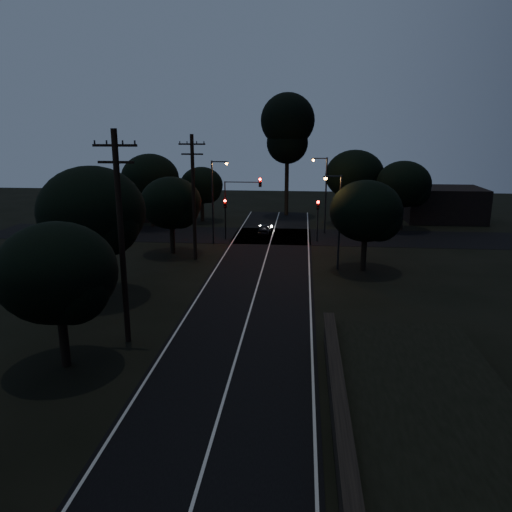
{
  "coord_description": "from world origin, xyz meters",
  "views": [
    {
      "loc": [
        3.1,
        -8.86,
        11.07
      ],
      "look_at": [
        0.0,
        24.0,
        2.5
      ],
      "focal_mm": 35.0,
      "sensor_mm": 36.0,
      "label": 1
    }
  ],
  "objects_px": {
    "streetlight_a": "(214,196)",
    "car": "(264,229)",
    "utility_pole_mid": "(121,236)",
    "tall_pine": "(288,128)",
    "signal_right": "(318,213)",
    "streetlight_b": "(324,190)",
    "utility_pole_far": "(194,196)",
    "signal_left": "(225,212)",
    "signal_mast": "(242,197)",
    "streetlight_c": "(338,216)"
  },
  "relations": [
    {
      "from": "utility_pole_far",
      "to": "car",
      "type": "xyz_separation_m",
      "value": [
        5.1,
        11.09,
        -4.96
      ]
    },
    {
      "from": "signal_left",
      "to": "signal_right",
      "type": "bearing_deg",
      "value": 0.0
    },
    {
      "from": "utility_pole_mid",
      "to": "utility_pole_far",
      "type": "bearing_deg",
      "value": 90.0
    },
    {
      "from": "signal_left",
      "to": "signal_mast",
      "type": "relative_size",
      "value": 0.66
    },
    {
      "from": "signal_left",
      "to": "tall_pine",
      "type": "bearing_deg",
      "value": 69.54
    },
    {
      "from": "car",
      "to": "signal_mast",
      "type": "bearing_deg",
      "value": 59.79
    },
    {
      "from": "streetlight_b",
      "to": "signal_right",
      "type": "bearing_deg",
      "value": -100.0
    },
    {
      "from": "signal_right",
      "to": "utility_pole_far",
      "type": "bearing_deg",
      "value": -143.0
    },
    {
      "from": "car",
      "to": "utility_pole_far",
      "type": "bearing_deg",
      "value": 68.13
    },
    {
      "from": "utility_pole_mid",
      "to": "signal_right",
      "type": "bearing_deg",
      "value": 67.01
    },
    {
      "from": "utility_pole_far",
      "to": "signal_right",
      "type": "relative_size",
      "value": 2.56
    },
    {
      "from": "signal_right",
      "to": "streetlight_a",
      "type": "xyz_separation_m",
      "value": [
        -9.91,
        -1.99,
        1.8
      ]
    },
    {
      "from": "signal_left",
      "to": "car",
      "type": "distance_m",
      "value": 5.35
    },
    {
      "from": "signal_left",
      "to": "car",
      "type": "xyz_separation_m",
      "value": [
        3.7,
        3.1,
        -2.31
      ]
    },
    {
      "from": "utility_pole_mid",
      "to": "tall_pine",
      "type": "xyz_separation_m",
      "value": [
        7.0,
        40.0,
        5.21
      ]
    },
    {
      "from": "tall_pine",
      "to": "signal_left",
      "type": "xyz_separation_m",
      "value": [
        -5.6,
        -15.01,
        -8.11
      ]
    },
    {
      "from": "signal_mast",
      "to": "streetlight_b",
      "type": "relative_size",
      "value": 0.78
    },
    {
      "from": "signal_mast",
      "to": "streetlight_b",
      "type": "height_order",
      "value": "streetlight_b"
    },
    {
      "from": "car",
      "to": "tall_pine",
      "type": "bearing_deg",
      "value": -96.23
    },
    {
      "from": "signal_left",
      "to": "utility_pole_far",
      "type": "bearing_deg",
      "value": -99.94
    },
    {
      "from": "tall_pine",
      "to": "streetlight_a",
      "type": "xyz_separation_m",
      "value": [
        -6.31,
        -17.0,
        -6.31
      ]
    },
    {
      "from": "streetlight_b",
      "to": "car",
      "type": "relative_size",
      "value": 2.6
    },
    {
      "from": "streetlight_a",
      "to": "car",
      "type": "distance_m",
      "value": 7.89
    },
    {
      "from": "tall_pine",
      "to": "signal_left",
      "type": "relative_size",
      "value": 3.7
    },
    {
      "from": "utility_pole_mid",
      "to": "signal_right",
      "type": "distance_m",
      "value": 27.3
    },
    {
      "from": "signal_left",
      "to": "streetlight_a",
      "type": "distance_m",
      "value": 2.77
    },
    {
      "from": "signal_right",
      "to": "streetlight_a",
      "type": "distance_m",
      "value": 10.26
    },
    {
      "from": "signal_mast",
      "to": "streetlight_c",
      "type": "relative_size",
      "value": 0.83
    },
    {
      "from": "utility_pole_far",
      "to": "signal_mast",
      "type": "height_order",
      "value": "utility_pole_far"
    },
    {
      "from": "utility_pole_far",
      "to": "signal_left",
      "type": "relative_size",
      "value": 2.56
    },
    {
      "from": "streetlight_a",
      "to": "streetlight_b",
      "type": "xyz_separation_m",
      "value": [
        10.61,
        6.0,
        0.0
      ]
    },
    {
      "from": "signal_left",
      "to": "streetlight_b",
      "type": "xyz_separation_m",
      "value": [
        9.91,
        4.01,
        1.8
      ]
    },
    {
      "from": "utility_pole_mid",
      "to": "car",
      "type": "height_order",
      "value": "utility_pole_mid"
    },
    {
      "from": "streetlight_a",
      "to": "car",
      "type": "relative_size",
      "value": 2.6
    },
    {
      "from": "tall_pine",
      "to": "streetlight_a",
      "type": "distance_m",
      "value": 19.2
    },
    {
      "from": "utility_pole_mid",
      "to": "streetlight_a",
      "type": "distance_m",
      "value": 23.04
    },
    {
      "from": "signal_mast",
      "to": "tall_pine",
      "type": "bearing_deg",
      "value": 75.38
    },
    {
      "from": "streetlight_a",
      "to": "streetlight_c",
      "type": "distance_m",
      "value": 13.72
    },
    {
      "from": "signal_mast",
      "to": "streetlight_c",
      "type": "bearing_deg",
      "value": -48.81
    },
    {
      "from": "utility_pole_mid",
      "to": "streetlight_b",
      "type": "xyz_separation_m",
      "value": [
        11.31,
        29.0,
        -1.1
      ]
    },
    {
      "from": "utility_pole_far",
      "to": "streetlight_c",
      "type": "xyz_separation_m",
      "value": [
        11.83,
        -2.0,
        -1.13
      ]
    },
    {
      "from": "streetlight_a",
      "to": "streetlight_c",
      "type": "height_order",
      "value": "streetlight_a"
    },
    {
      "from": "signal_right",
      "to": "streetlight_b",
      "type": "height_order",
      "value": "streetlight_b"
    },
    {
      "from": "streetlight_c",
      "to": "car",
      "type": "height_order",
      "value": "streetlight_c"
    },
    {
      "from": "utility_pole_mid",
      "to": "signal_right",
      "type": "xyz_separation_m",
      "value": [
        10.6,
        24.99,
        -2.9
      ]
    },
    {
      "from": "utility_pole_far",
      "to": "signal_mast",
      "type": "relative_size",
      "value": 1.68
    },
    {
      "from": "utility_pole_mid",
      "to": "car",
      "type": "distance_m",
      "value": 29.02
    },
    {
      "from": "streetlight_c",
      "to": "car",
      "type": "distance_m",
      "value": 15.21
    },
    {
      "from": "signal_mast",
      "to": "signal_left",
      "type": "bearing_deg",
      "value": -179.87
    },
    {
      "from": "tall_pine",
      "to": "car",
      "type": "bearing_deg",
      "value": -99.07
    }
  ]
}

